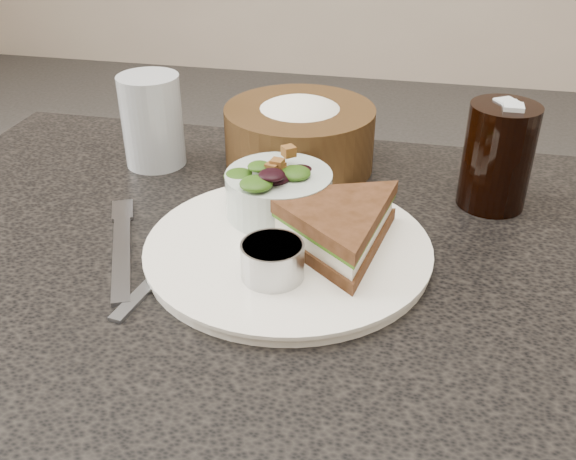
# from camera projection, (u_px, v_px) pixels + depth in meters

# --- Properties ---
(dinner_plate) EXTENTS (0.30, 0.30, 0.01)m
(dinner_plate) POSITION_uv_depth(u_px,v_px,m) (288.00, 249.00, 0.68)
(dinner_plate) COLOR white
(dinner_plate) RESTS_ON dining_table
(sandwich) EXTENTS (0.26, 0.26, 0.05)m
(sandwich) POSITION_uv_depth(u_px,v_px,m) (334.00, 226.00, 0.66)
(sandwich) COLOR brown
(sandwich) RESTS_ON dinner_plate
(salad_bowl) EXTENTS (0.16, 0.16, 0.07)m
(salad_bowl) POSITION_uv_depth(u_px,v_px,m) (279.00, 186.00, 0.72)
(salad_bowl) COLOR #B4C5BB
(salad_bowl) RESTS_ON dinner_plate
(dressing_ramekin) EXTENTS (0.08, 0.08, 0.04)m
(dressing_ramekin) POSITION_uv_depth(u_px,v_px,m) (272.00, 261.00, 0.62)
(dressing_ramekin) COLOR #A7A8AA
(dressing_ramekin) RESTS_ON dinner_plate
(orange_wedge) EXTENTS (0.09, 0.09, 0.03)m
(orange_wedge) POSITION_uv_depth(u_px,v_px,m) (299.00, 200.00, 0.73)
(orange_wedge) COLOR orange
(orange_wedge) RESTS_ON dinner_plate
(fork) EXTENTS (0.09, 0.18, 0.01)m
(fork) POSITION_uv_depth(u_px,v_px,m) (122.00, 252.00, 0.68)
(fork) COLOR gray
(fork) RESTS_ON dining_table
(knife) EXTENTS (0.05, 0.21, 0.00)m
(knife) POSITION_uv_depth(u_px,v_px,m) (173.00, 261.00, 0.67)
(knife) COLOR #A4ABB6
(knife) RESTS_ON dining_table
(bread_basket) EXTENTS (0.25, 0.25, 0.11)m
(bread_basket) POSITION_uv_depth(u_px,v_px,m) (300.00, 127.00, 0.84)
(bread_basket) COLOR #4B3317
(bread_basket) RESTS_ON dining_table
(cola_glass) EXTENTS (0.10, 0.10, 0.14)m
(cola_glass) POSITION_uv_depth(u_px,v_px,m) (498.00, 152.00, 0.75)
(cola_glass) COLOR black
(cola_glass) RESTS_ON dining_table
(water_glass) EXTENTS (0.10, 0.10, 0.12)m
(water_glass) POSITION_uv_depth(u_px,v_px,m) (152.00, 121.00, 0.85)
(water_glass) COLOR #ACB4BB
(water_glass) RESTS_ON dining_table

